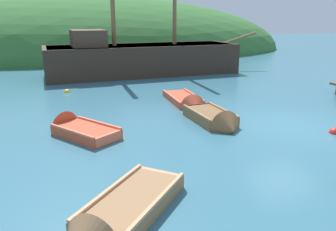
{
  "coord_description": "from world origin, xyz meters",
  "views": [
    {
      "loc": [
        -8.19,
        -10.52,
        4.09
      ],
      "look_at": [
        -4.23,
        1.91,
        0.24
      ],
      "focal_mm": 36.03,
      "sensor_mm": 36.0,
      "label": 1
    }
  ],
  "objects_px": {
    "rowboat_far": "(187,103)",
    "rowboat_center": "(77,131)",
    "sailing_ship": "(141,63)",
    "buoy_yellow": "(67,92)",
    "buoy_red": "(335,133)",
    "rowboat_outer_left": "(216,121)",
    "rowboat_near_dock": "(117,220)"
  },
  "relations": [
    {
      "from": "rowboat_far",
      "to": "rowboat_center",
      "type": "bearing_deg",
      "value": -61.84
    },
    {
      "from": "sailing_ship",
      "to": "rowboat_far",
      "type": "distance_m",
      "value": 9.45
    },
    {
      "from": "rowboat_center",
      "to": "sailing_ship",
      "type": "bearing_deg",
      "value": -58.13
    },
    {
      "from": "buoy_yellow",
      "to": "buoy_red",
      "type": "height_order",
      "value": "buoy_red"
    },
    {
      "from": "rowboat_outer_left",
      "to": "rowboat_center",
      "type": "height_order",
      "value": "rowboat_outer_left"
    },
    {
      "from": "sailing_ship",
      "to": "buoy_red",
      "type": "relative_size",
      "value": 37.56
    },
    {
      "from": "rowboat_far",
      "to": "rowboat_near_dock",
      "type": "bearing_deg",
      "value": -27.48
    },
    {
      "from": "rowboat_near_dock",
      "to": "rowboat_center",
      "type": "bearing_deg",
      "value": -132.92
    },
    {
      "from": "rowboat_far",
      "to": "buoy_yellow",
      "type": "xyz_separation_m",
      "value": [
        -5.42,
        4.63,
        -0.08
      ]
    },
    {
      "from": "rowboat_near_dock",
      "to": "buoy_red",
      "type": "xyz_separation_m",
      "value": [
        8.5,
        3.21,
        -0.12
      ]
    },
    {
      "from": "rowboat_outer_left",
      "to": "rowboat_near_dock",
      "type": "xyz_separation_m",
      "value": [
        -4.79,
        -5.46,
        -0.03
      ]
    },
    {
      "from": "rowboat_outer_left",
      "to": "rowboat_far",
      "type": "relative_size",
      "value": 0.87
    },
    {
      "from": "sailing_ship",
      "to": "rowboat_near_dock",
      "type": "distance_m",
      "value": 18.73
    },
    {
      "from": "rowboat_center",
      "to": "buoy_red",
      "type": "distance_m",
      "value": 9.41
    },
    {
      "from": "buoy_yellow",
      "to": "rowboat_far",
      "type": "bearing_deg",
      "value": -40.49
    },
    {
      "from": "sailing_ship",
      "to": "buoy_yellow",
      "type": "relative_size",
      "value": 44.64
    },
    {
      "from": "rowboat_center",
      "to": "rowboat_near_dock",
      "type": "xyz_separation_m",
      "value": [
        0.48,
        -6.02,
        -0.0
      ]
    },
    {
      "from": "rowboat_center",
      "to": "rowboat_far",
      "type": "bearing_deg",
      "value": -97.95
    },
    {
      "from": "rowboat_center",
      "to": "rowboat_far",
      "type": "xyz_separation_m",
      "value": [
        5.29,
        2.65,
        -0.03
      ]
    },
    {
      "from": "sailing_ship",
      "to": "rowboat_far",
      "type": "relative_size",
      "value": 4.51
    },
    {
      "from": "buoy_red",
      "to": "sailing_ship",
      "type": "bearing_deg",
      "value": 104.0
    },
    {
      "from": "rowboat_near_dock",
      "to": "rowboat_far",
      "type": "distance_m",
      "value": 9.91
    },
    {
      "from": "sailing_ship",
      "to": "buoy_yellow",
      "type": "bearing_deg",
      "value": -140.95
    },
    {
      "from": "rowboat_center",
      "to": "rowboat_near_dock",
      "type": "height_order",
      "value": "rowboat_center"
    },
    {
      "from": "rowboat_near_dock",
      "to": "rowboat_far",
      "type": "height_order",
      "value": "rowboat_near_dock"
    },
    {
      "from": "sailing_ship",
      "to": "rowboat_center",
      "type": "relative_size",
      "value": 5.21
    },
    {
      "from": "rowboat_outer_left",
      "to": "rowboat_near_dock",
      "type": "distance_m",
      "value": 7.26
    },
    {
      "from": "rowboat_outer_left",
      "to": "rowboat_far",
      "type": "height_order",
      "value": "rowboat_outer_left"
    },
    {
      "from": "rowboat_center",
      "to": "buoy_yellow",
      "type": "xyz_separation_m",
      "value": [
        -0.13,
        7.28,
        -0.12
      ]
    },
    {
      "from": "sailing_ship",
      "to": "buoy_yellow",
      "type": "height_order",
      "value": "sailing_ship"
    },
    {
      "from": "rowboat_outer_left",
      "to": "rowboat_center",
      "type": "bearing_deg",
      "value": -99.37
    },
    {
      "from": "rowboat_near_dock",
      "to": "rowboat_far",
      "type": "relative_size",
      "value": 0.94
    }
  ]
}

